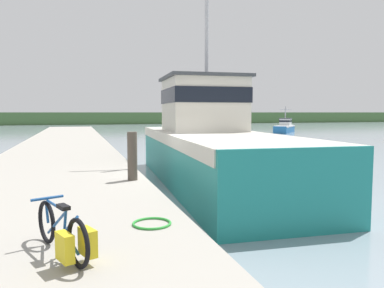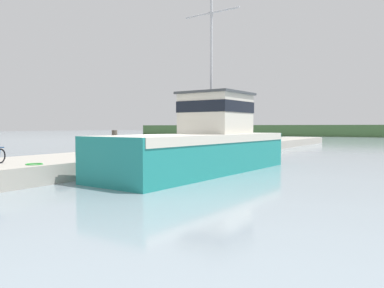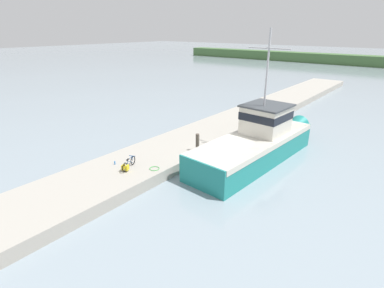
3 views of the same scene
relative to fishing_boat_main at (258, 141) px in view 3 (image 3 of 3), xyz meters
The scene contains 7 objects.
ground_plane 3.32m from the fishing_boat_main, 120.91° to the right, with size 320.00×320.00×0.00m, color #84939E.
dock_pier 6.13m from the fishing_boat_main, 154.76° to the right, with size 5.09×80.00×0.77m, color #A39E93.
fishing_boat_main is the anchor object (origin of this frame).
bicycle_touring 9.72m from the fishing_boat_main, 120.44° to the right, with size 0.83×1.61×0.67m.
mooring_post 4.56m from the fishing_boat_main, 136.95° to the right, with size 0.27×0.27×1.31m, color #51473D.
hose_coil 8.15m from the fishing_boat_main, 116.42° to the right, with size 0.65×0.65×0.04m, color green.
water_bottle_on_curb 10.47m from the fishing_boat_main, 126.11° to the right, with size 0.08×0.08×0.23m, color blue.
Camera 3 is at (10.73, -16.77, 9.25)m, focal length 28.00 mm.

